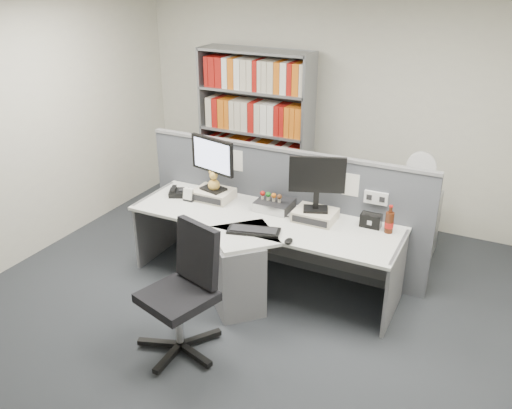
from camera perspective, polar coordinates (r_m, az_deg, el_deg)
The scene contains 21 objects.
ground at distance 4.82m, azimuth -3.53°, elevation -12.92°, with size 5.50×5.50×0.00m, color #31343A.
room_shell at distance 4.00m, azimuth -4.19°, elevation 7.95°, with size 5.04×5.54×2.72m.
partition at distance 5.45m, azimuth 2.86°, elevation -0.28°, with size 3.00×0.08×1.27m.
desk at distance 5.01m, azimuth -0.28°, elevation -5.07°, with size 2.60×1.20×0.72m.
monitor_riser_left at distance 5.45m, azimuth -4.55°, elevation 1.08°, with size 0.38×0.31×0.10m.
monitor_riser_right at distance 5.02m, azimuth 6.32°, elevation -1.14°, with size 0.38×0.31×0.10m.
monitor_left at distance 5.31m, azimuth -4.67°, elevation 4.81°, with size 0.53×0.22×0.55m.
monitor_right at distance 4.87m, azimuth 6.52°, elevation 2.71°, with size 0.49×0.23×0.52m.
desktop_pc at distance 5.21m, azimuth 1.97°, elevation -0.03°, with size 0.34×0.30×0.09m.
figurines at distance 5.17m, azimuth 1.60°, elevation 0.93°, with size 0.23×0.05×0.09m.
keyboard at distance 4.78m, azimuth -0.24°, elevation -2.80°, with size 0.50×0.29×0.03m.
mouse at distance 4.60m, azimuth 3.50°, elevation -3.92°, with size 0.07×0.11×0.04m, color black.
desk_phone at distance 5.58m, azimuth -8.25°, elevation 1.29°, with size 0.26×0.25×0.08m.
desk_calendar at distance 5.44m, azimuth -7.16°, elevation 0.97°, with size 0.11×0.08×0.13m.
plush_toy at distance 5.38m, azimuth -4.52°, elevation 2.37°, with size 0.12×0.12×0.21m.
speaker at distance 4.97m, azimuth 12.16°, elevation -1.68°, with size 0.19×0.10×0.12m, color black.
cola_bottle at distance 4.88m, azimuth 14.02°, elevation -1.87°, with size 0.08×0.08×0.26m.
shelving_unit at distance 6.70m, azimuth -0.05°, elevation 7.54°, with size 1.41×0.40×2.00m.
filing_cabinet at distance 5.93m, azimuth 16.40°, elevation -2.35°, with size 0.45×0.61×0.70m.
desk_fan at distance 5.68m, azimuth 17.18°, elevation 3.62°, with size 0.29×0.17×0.50m.
office_chair at distance 4.33m, azimuth -7.58°, elevation -8.76°, with size 0.70×0.70×1.06m.
Camera 1 is at (1.96, -3.30, 2.92)m, focal length 37.53 mm.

